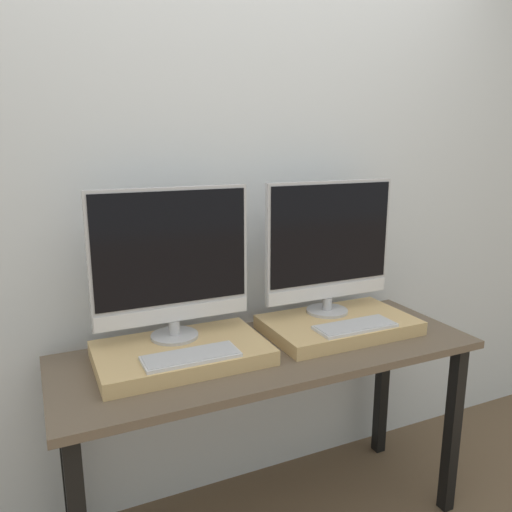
{
  "coord_description": "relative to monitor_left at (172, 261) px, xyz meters",
  "views": [
    {
      "loc": [
        -0.79,
        -1.29,
        1.56
      ],
      "look_at": [
        0.0,
        0.42,
        1.12
      ],
      "focal_mm": 35.0,
      "sensor_mm": 36.0,
      "label": 1
    }
  ],
  "objects": [
    {
      "name": "wall_back",
      "position": [
        0.33,
        0.23,
        0.16
      ],
      "size": [
        8.0,
        0.04,
        2.6
      ],
      "color": "silver",
      "rests_on": "ground_plane"
    },
    {
      "name": "workbench",
      "position": [
        0.33,
        -0.13,
        -0.45
      ],
      "size": [
        1.6,
        0.58,
        0.79
      ],
      "color": "brown",
      "rests_on": "ground_plane"
    },
    {
      "name": "wooden_riser_left",
      "position": [
        0.0,
        -0.09,
        -0.32
      ],
      "size": [
        0.6,
        0.37,
        0.05
      ],
      "color": "tan",
      "rests_on": "workbench"
    },
    {
      "name": "monitor_left",
      "position": [
        0.0,
        0.0,
        0.0
      ],
      "size": [
        0.58,
        0.18,
        0.56
      ],
      "color": "#B2B2B7",
      "rests_on": "wooden_riser_left"
    },
    {
      "name": "keyboard_left",
      "position": [
        -0.0,
        -0.2,
        -0.29
      ],
      "size": [
        0.33,
        0.13,
        0.01
      ],
      "color": "silver",
      "rests_on": "wooden_riser_left"
    },
    {
      "name": "wooden_riser_right",
      "position": [
        0.67,
        -0.09,
        -0.32
      ],
      "size": [
        0.6,
        0.37,
        0.05
      ],
      "color": "tan",
      "rests_on": "workbench"
    },
    {
      "name": "monitor_right",
      "position": [
        0.67,
        0.0,
        0.0
      ],
      "size": [
        0.58,
        0.18,
        0.56
      ],
      "color": "#B2B2B7",
      "rests_on": "wooden_riser_right"
    },
    {
      "name": "keyboard_right",
      "position": [
        0.67,
        -0.2,
        -0.29
      ],
      "size": [
        0.33,
        0.13,
        0.01
      ],
      "color": "silver",
      "rests_on": "wooden_riser_right"
    }
  ]
}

